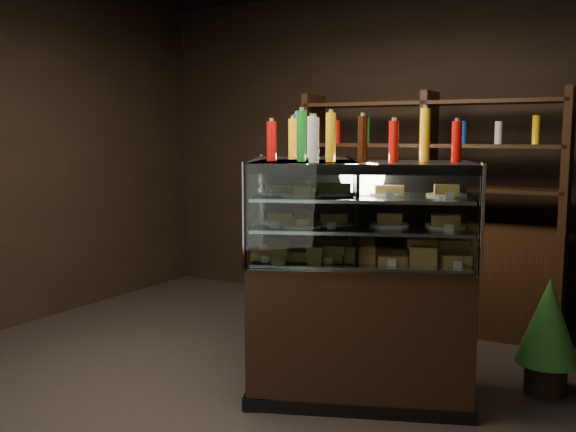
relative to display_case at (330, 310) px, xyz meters
The scene contains 7 objects.
ground 0.78m from the display_case, 133.29° to the right, with size 5.00×5.00×0.00m, color black.
room_shell 1.57m from the display_case, 133.29° to the right, with size 5.02×5.02×3.01m.
display_case is the anchor object (origin of this frame).
food_display 0.61m from the display_case, 109.52° to the right, with size 1.51×1.18×0.46m.
bottles_top 1.12m from the display_case, 70.48° to the left, with size 1.35×1.04×0.30m.
potted_conifer 1.38m from the display_case, 24.37° to the left, with size 0.39×0.39×0.84m.
back_shelving 1.62m from the display_case, 86.15° to the left, with size 2.24×0.51×2.00m.
Camera 1 is at (2.26, -3.22, 1.64)m, focal length 40.00 mm.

